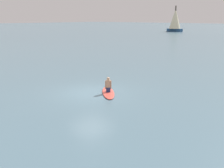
# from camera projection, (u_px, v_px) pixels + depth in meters

# --- Properties ---
(ground_plane) EXTENTS (400.00, 400.00, 0.00)m
(ground_plane) POSITION_uv_depth(u_px,v_px,m) (91.00, 93.00, 16.79)
(ground_plane) COLOR slate
(surfboard) EXTENTS (2.55, 2.66, 0.09)m
(surfboard) POSITION_uv_depth(u_px,v_px,m) (108.00, 92.00, 16.67)
(surfboard) COLOR #D84C3F
(surfboard) RESTS_ON ground
(person_paddler) EXTENTS (0.40, 0.41, 0.96)m
(person_paddler) POSITION_uv_depth(u_px,v_px,m) (108.00, 85.00, 16.55)
(person_paddler) COLOR navy
(person_paddler) RESTS_ON surfboard
(sailboat_near_right) EXTENTS (4.18, 5.54, 8.45)m
(sailboat_near_right) POSITION_uv_depth(u_px,v_px,m) (175.00, 20.00, 87.56)
(sailboat_near_right) COLOR navy
(sailboat_near_right) RESTS_ON ground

